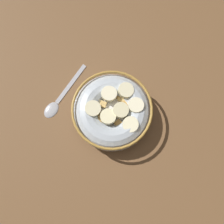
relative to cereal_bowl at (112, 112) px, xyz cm
name	(u,v)px	position (x,y,z in cm)	size (l,w,h in cm)	color
ground_plane	(112,116)	(-0.01, -0.04, -4.39)	(127.23, 127.23, 2.00)	brown
cereal_bowl	(112,112)	(0.00, 0.00, 0.00)	(18.07, 18.07, 6.82)	#B2BCC6
spoon	(57,102)	(-8.56, -10.90, -3.05)	(10.10, 14.97, 0.80)	#A5A5AD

